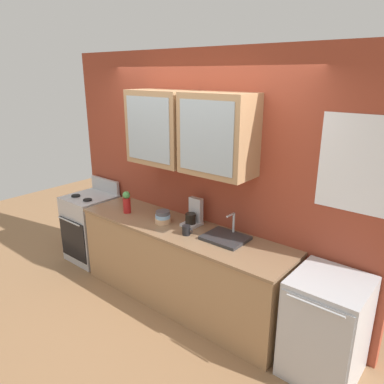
{
  "coord_description": "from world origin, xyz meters",
  "views": [
    {
      "loc": [
        2.35,
        -2.64,
        2.44
      ],
      "look_at": [
        0.16,
        0.0,
        1.32
      ],
      "focal_mm": 34.35,
      "sensor_mm": 36.0,
      "label": 1
    }
  ],
  "objects_px": {
    "vase": "(127,202)",
    "bowl_stack": "(163,217)",
    "sink_faucet": "(226,237)",
    "coffee_maker": "(194,215)",
    "stove_range": "(92,227)",
    "dishwasher": "(325,327)",
    "cup_near_sink": "(187,230)"
  },
  "relations": [
    {
      "from": "stove_range",
      "to": "vase",
      "type": "xyz_separation_m",
      "value": [
        0.84,
        -0.06,
        0.57
      ]
    },
    {
      "from": "vase",
      "to": "dishwasher",
      "type": "xyz_separation_m",
      "value": [
        2.35,
        0.06,
        -0.57
      ]
    },
    {
      "from": "dishwasher",
      "to": "coffee_maker",
      "type": "height_order",
      "value": "coffee_maker"
    },
    {
      "from": "stove_range",
      "to": "vase",
      "type": "distance_m",
      "value": 1.01
    },
    {
      "from": "stove_range",
      "to": "dishwasher",
      "type": "relative_size",
      "value": 1.2
    },
    {
      "from": "sink_faucet",
      "to": "cup_near_sink",
      "type": "height_order",
      "value": "sink_faucet"
    },
    {
      "from": "vase",
      "to": "dishwasher",
      "type": "bearing_deg",
      "value": 1.44
    },
    {
      "from": "dishwasher",
      "to": "bowl_stack",
      "type": "bearing_deg",
      "value": -179.75
    },
    {
      "from": "vase",
      "to": "bowl_stack",
      "type": "bearing_deg",
      "value": 5.56
    },
    {
      "from": "bowl_stack",
      "to": "cup_near_sink",
      "type": "height_order",
      "value": "bowl_stack"
    },
    {
      "from": "stove_range",
      "to": "bowl_stack",
      "type": "relative_size",
      "value": 6.22
    },
    {
      "from": "sink_faucet",
      "to": "coffee_maker",
      "type": "distance_m",
      "value": 0.49
    },
    {
      "from": "bowl_stack",
      "to": "vase",
      "type": "relative_size",
      "value": 0.67
    },
    {
      "from": "bowl_stack",
      "to": "cup_near_sink",
      "type": "bearing_deg",
      "value": -10.87
    },
    {
      "from": "bowl_stack",
      "to": "coffee_maker",
      "type": "height_order",
      "value": "coffee_maker"
    },
    {
      "from": "sink_faucet",
      "to": "cup_near_sink",
      "type": "relative_size",
      "value": 3.42
    },
    {
      "from": "stove_range",
      "to": "bowl_stack",
      "type": "distance_m",
      "value": 1.45
    },
    {
      "from": "sink_faucet",
      "to": "vase",
      "type": "bearing_deg",
      "value": -173.79
    },
    {
      "from": "vase",
      "to": "dishwasher",
      "type": "relative_size",
      "value": 0.29
    },
    {
      "from": "stove_range",
      "to": "dishwasher",
      "type": "distance_m",
      "value": 3.19
    },
    {
      "from": "bowl_stack",
      "to": "dishwasher",
      "type": "height_order",
      "value": "bowl_stack"
    },
    {
      "from": "bowl_stack",
      "to": "cup_near_sink",
      "type": "distance_m",
      "value": 0.41
    },
    {
      "from": "sink_faucet",
      "to": "dishwasher",
      "type": "relative_size",
      "value": 0.46
    },
    {
      "from": "stove_range",
      "to": "dishwasher",
      "type": "height_order",
      "value": "stove_range"
    },
    {
      "from": "stove_range",
      "to": "cup_near_sink",
      "type": "bearing_deg",
      "value": -2.9
    },
    {
      "from": "stove_range",
      "to": "coffee_maker",
      "type": "bearing_deg",
      "value": 5.41
    },
    {
      "from": "sink_faucet",
      "to": "coffee_maker",
      "type": "xyz_separation_m",
      "value": [
        -0.47,
        0.08,
        0.09
      ]
    },
    {
      "from": "dishwasher",
      "to": "cup_near_sink",
      "type": "bearing_deg",
      "value": -176.58
    },
    {
      "from": "stove_range",
      "to": "coffee_maker",
      "type": "relative_size",
      "value": 3.69
    },
    {
      "from": "sink_faucet",
      "to": "cup_near_sink",
      "type": "bearing_deg",
      "value": -155.23
    },
    {
      "from": "sink_faucet",
      "to": "vase",
      "type": "xyz_separation_m",
      "value": [
        -1.29,
        -0.14,
        0.11
      ]
    },
    {
      "from": "sink_faucet",
      "to": "coffee_maker",
      "type": "relative_size",
      "value": 1.42
    }
  ]
}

